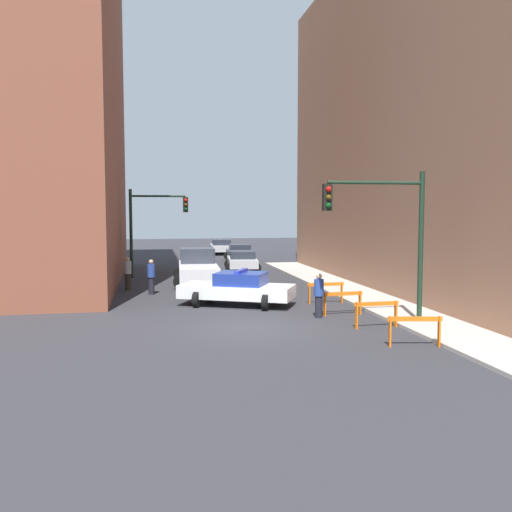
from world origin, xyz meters
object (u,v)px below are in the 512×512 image
Objects in this scene: traffic_light_far at (150,220)px; pedestrian_crossing at (151,276)px; white_truck at (198,268)px; barrier_front at (415,326)px; parked_car_far at (221,247)px; barrier_mid at (376,310)px; pedestrian_sidewalk at (319,295)px; parked_car_mid at (240,252)px; barrier_back at (343,299)px; pedestrian_corner at (128,273)px; parked_car_near at (242,260)px; barrier_corner at (326,289)px; traffic_light_near at (390,224)px; police_car at (238,288)px.

traffic_light_far is 3.13× the size of pedestrian_crossing.
pedestrian_crossing is at bearing -124.73° from white_truck.
barrier_front is (5.03, -15.18, -0.29)m from white_truck.
parked_car_far is 2.74× the size of barrier_mid.
barrier_front is at bearing -63.99° from pedestrian_sidewalk.
white_truck is 14.02m from parked_car_mid.
traffic_light_far is 15.71m from barrier_back.
pedestrian_corner is 11.37m from pedestrian_sidewalk.
pedestrian_corner reaches higher than barrier_front.
parked_car_mid is at bearing 88.04° from parked_car_near.
pedestrian_corner reaches higher than parked_car_far.
parked_car_far reaches higher than barrier_mid.
barrier_front is at bearing -125.33° from pedestrian_crossing.
pedestrian_corner is at bearing 128.28° from barrier_mid.
barrier_corner is at bearing 85.73° from barrier_back.
pedestrian_corner is 1.04× the size of barrier_back.
pedestrian_sidewalk is at bearing -67.93° from white_truck.
barrier_front is (1.17, -35.83, -0.06)m from parked_car_far.
barrier_back is (1.19, -16.34, -0.06)m from parked_car_near.
parked_car_near is at bearing 95.87° from barrier_corner.
traffic_light_near is at bearing -81.77° from barrier_corner.
barrier_front is at bearing -80.10° from parked_car_near.
white_truck reaches higher than barrier_back.
traffic_light_near is 1.18× the size of parked_car_far.
parked_car_near is 2.68× the size of pedestrian_crossing.
police_car is at bearing 177.30° from barrier_corner.
pedestrian_sidewalk reaches higher than barrier_corner.
police_car is 1.14× the size of parked_car_mid.
pedestrian_sidewalk is at bearing 122.90° from barrier_mid.
traffic_light_near reaches higher than pedestrian_corner.
traffic_light_near is 0.95× the size of white_truck.
pedestrian_sidewalk is 5.09m from barrier_front.
pedestrian_crossing is at bearing 68.06° from police_car.
pedestrian_corner is at bearing -102.23° from traffic_light_far.
parked_car_far is at bearing 7.63° from pedestrian_crossing.
barrier_mid is (1.55, -18.75, -0.06)m from parked_car_near.
white_truck is 13.40m from barrier_mid.
pedestrian_sidewalk is (2.54, -3.21, 0.14)m from police_car.
barrier_front is 2.74m from barrier_mid.
pedestrian_crossing and pedestrian_sidewalk have the same top height.
white_truck reaches higher than pedestrian_corner.
traffic_light_near is 1.17× the size of parked_car_near.
barrier_mid is at bearing -118.21° from police_car.
white_truck is at bearing -112.88° from parked_car_near.
pedestrian_sidewalk is 2.55m from barrier_mid.
traffic_light_near is 17.75m from traffic_light_far.
parked_car_near reaches higher than barrier_front.
white_truck is 7.19m from parked_car_near.
police_car is at bearing 138.10° from pedestrian_sidewalk.
pedestrian_crossing is at bearing 122.16° from barrier_front.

